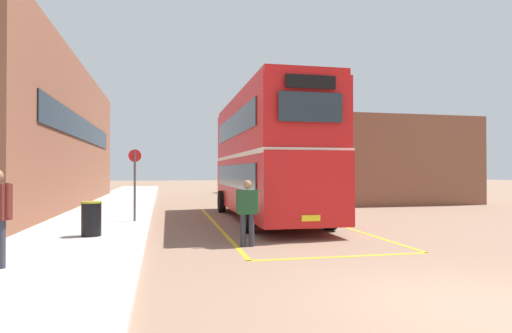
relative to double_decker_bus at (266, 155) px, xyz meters
name	(u,v)px	position (x,y,z in m)	size (l,w,h in m)	color
ground_plane	(251,211)	(0.17, 3.63, -2.51)	(135.60, 135.60, 0.00)	#846651
sidewalk_left	(112,208)	(-6.33, 6.03, -2.44)	(4.00, 57.60, 0.14)	#B2ADA3
brick_building_left	(17,136)	(-11.16, 7.70, 1.16)	(6.53, 22.84, 7.35)	brown
depot_building_right	(358,163)	(9.75, 11.99, -0.03)	(8.24, 15.23, 4.97)	brown
double_decker_bus	(266,155)	(0.00, 0.00, 0.00)	(3.01, 10.55, 4.75)	black
single_deck_bus	(258,174)	(3.62, 17.14, -0.87)	(3.43, 9.18, 3.02)	black
pedestrian_boarding	(247,208)	(-1.86, -5.55, -1.56)	(0.56, 0.28, 1.66)	#2D2D38
litter_bin	(91,219)	(-5.80, -3.87, -1.91)	(0.54, 0.54, 0.92)	black
bus_stop_sign	(135,178)	(-4.88, -0.58, -0.86)	(0.43, 0.13, 2.51)	#4C4C51
bay_marking_yellow	(279,226)	(-0.01, -1.96, -2.51)	(4.44, 12.56, 0.01)	gold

